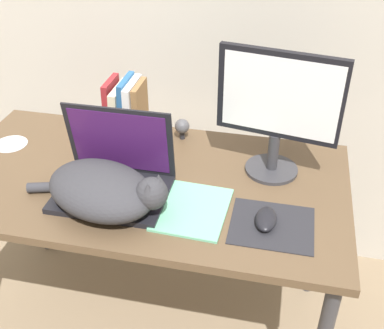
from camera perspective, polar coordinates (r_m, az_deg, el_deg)
name	(u,v)px	position (r m, az deg, el deg)	size (l,w,h in m)	color
desk	(145,196)	(1.64, -5.57, -3.68)	(1.33, 0.69, 0.71)	brown
laptop	(114,177)	(1.52, -9.18, -1.53)	(0.35, 0.25, 0.26)	black
cat	(104,190)	(1.44, -10.36, -2.99)	(0.47, 0.34, 0.15)	#333338
external_monitor	(278,108)	(1.52, 10.18, 6.61)	(0.39, 0.18, 0.42)	#333338
mousepad	(272,225)	(1.42, 9.45, -7.11)	(0.24, 0.21, 0.00)	#232328
computer_mouse	(266,219)	(1.41, 8.77, -6.39)	(0.06, 0.11, 0.03)	black
book_row	(126,109)	(1.79, -7.81, 6.49)	(0.13, 0.16, 0.23)	maroon
notepad	(192,209)	(1.45, 0.06, -5.32)	(0.22, 0.26, 0.01)	#6BBC93
webcam	(182,127)	(1.77, -1.18, 4.50)	(0.05, 0.05, 0.08)	#232328
cd_disc	(11,144)	(1.88, -20.69, 2.29)	(0.12, 0.12, 0.00)	silver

